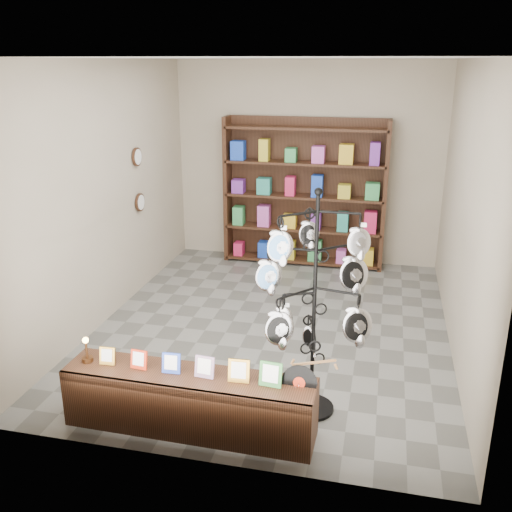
{
  "coord_description": "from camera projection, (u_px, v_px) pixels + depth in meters",
  "views": [
    {
      "loc": [
        1.18,
        -6.01,
        2.98
      ],
      "look_at": [
        0.02,
        -1.0,
        1.21
      ],
      "focal_mm": 40.0,
      "sensor_mm": 36.0,
      "label": 1
    }
  ],
  "objects": [
    {
      "name": "back_shelving",
      "position": [
        304.0,
        197.0,
        8.54
      ],
      "size": [
        2.42,
        0.36,
        2.2
      ],
      "color": "black",
      "rests_on": "ground"
    },
    {
      "name": "wall_clocks",
      "position": [
        138.0,
        180.0,
        7.43
      ],
      "size": [
        0.03,
        0.24,
        0.84
      ],
      "color": "black",
      "rests_on": "ground"
    },
    {
      "name": "room_envelope",
      "position": [
        275.0,
        170.0,
        6.16
      ],
      "size": [
        5.0,
        5.0,
        5.0
      ],
      "color": "#B2A48F",
      "rests_on": "ground"
    },
    {
      "name": "ground",
      "position": [
        273.0,
        325.0,
        6.76
      ],
      "size": [
        5.0,
        5.0,
        0.0
      ],
      "primitive_type": "plane",
      "color": "slate",
      "rests_on": "ground"
    },
    {
      "name": "display_tree",
      "position": [
        315.0,
        288.0,
        4.76
      ],
      "size": [
        1.09,
        1.09,
        2.03
      ],
      "rotation": [
        0.0,
        0.0,
        0.35
      ],
      "color": "black",
      "rests_on": "ground"
    },
    {
      "name": "front_shelf",
      "position": [
        189.0,
        402.0,
        4.78
      ],
      "size": [
        2.13,
        0.47,
        0.75
      ],
      "rotation": [
        0.0,
        0.0,
        -0.01
      ],
      "color": "black",
      "rests_on": "ground"
    }
  ]
}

